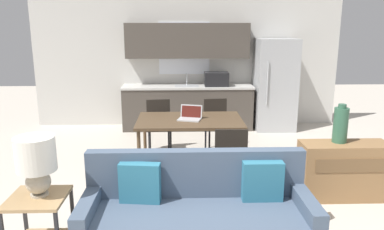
% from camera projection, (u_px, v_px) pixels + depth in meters
% --- Properties ---
extents(wall_back, '(6.40, 0.07, 2.70)m').
position_uv_depth(wall_back, '(187.00, 62.00, 7.90)').
color(wall_back, silver).
rests_on(wall_back, ground_plane).
extents(kitchen_counter, '(2.67, 0.65, 2.15)m').
position_uv_depth(kitchen_counter, '(188.00, 88.00, 7.72)').
color(kitchen_counter, '#4C443D').
rests_on(kitchen_counter, ground_plane).
extents(refrigerator, '(0.80, 0.77, 1.85)m').
position_uv_depth(refrigerator, '(275.00, 85.00, 7.65)').
color(refrigerator, '#B7BABC').
rests_on(refrigerator, ground_plane).
extents(dining_table, '(1.53, 0.98, 0.77)m').
position_uv_depth(dining_table, '(190.00, 123.00, 5.47)').
color(dining_table, brown).
rests_on(dining_table, ground_plane).
extents(couch, '(2.18, 0.80, 0.90)m').
position_uv_depth(couch, '(197.00, 212.00, 3.63)').
color(couch, '#3D2D1E').
rests_on(couch, ground_plane).
extents(side_table, '(0.51, 0.51, 0.59)m').
position_uv_depth(side_table, '(39.00, 216.00, 3.44)').
color(side_table, tan).
rests_on(side_table, ground_plane).
extents(table_lamp, '(0.36, 0.36, 0.56)m').
position_uv_depth(table_lamp, '(36.00, 160.00, 3.35)').
color(table_lamp, '#B2A893').
rests_on(table_lamp, side_table).
extents(credenza, '(1.08, 0.40, 0.71)m').
position_uv_depth(credenza, '(343.00, 170.00, 4.63)').
color(credenza, olive).
rests_on(credenza, ground_plane).
extents(vase, '(0.17, 0.17, 0.48)m').
position_uv_depth(vase, '(341.00, 125.00, 4.54)').
color(vase, '#336047').
rests_on(vase, credenza).
extents(dining_chair_near_right, '(0.43, 0.43, 0.88)m').
position_uv_depth(dining_chair_near_right, '(230.00, 156.00, 4.73)').
color(dining_chair_near_right, black).
rests_on(dining_chair_near_right, ground_plane).
extents(dining_chair_far_left, '(0.47, 0.47, 0.88)m').
position_uv_depth(dining_chair_far_left, '(159.00, 123.00, 6.30)').
color(dining_chair_far_left, black).
rests_on(dining_chair_far_left, ground_plane).
extents(dining_chair_far_right, '(0.47, 0.47, 0.88)m').
position_uv_depth(dining_chair_far_right, '(217.00, 122.00, 6.37)').
color(dining_chair_far_right, black).
rests_on(dining_chair_far_right, ground_plane).
extents(laptop, '(0.38, 0.33, 0.20)m').
position_uv_depth(laptop, '(190.00, 116.00, 5.45)').
color(laptop, '#B7BABC').
rests_on(laptop, dining_table).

